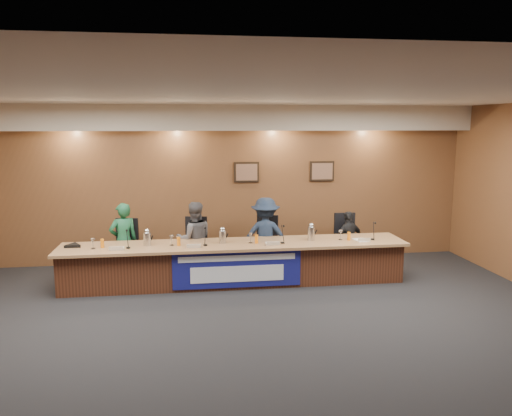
{
  "coord_description": "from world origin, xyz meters",
  "views": [
    {
      "loc": [
        -0.81,
        -6.2,
        2.83
      ],
      "look_at": [
        0.4,
        2.53,
        1.34
      ],
      "focal_mm": 35.0,
      "sensor_mm": 36.0,
      "label": 1
    }
  ],
  "objects_px": {
    "office_chair_b": "(195,249)",
    "carafe_right": "(311,234)",
    "office_chair_c": "(265,247)",
    "panelist_a": "(124,241)",
    "office_chair_a": "(125,252)",
    "dais_body": "(235,264)",
    "speakerphone": "(73,246)",
    "carafe_left": "(147,239)",
    "carafe_mid": "(223,237)",
    "panelist_c": "(265,236)",
    "panelist_d": "(349,240)",
    "panelist_b": "(194,239)",
    "banner": "(237,269)",
    "office_chair_d": "(347,244)"
  },
  "relations": [
    {
      "from": "panelist_c",
      "to": "carafe_right",
      "type": "height_order",
      "value": "panelist_c"
    },
    {
      "from": "panelist_a",
      "to": "office_chair_a",
      "type": "distance_m",
      "value": 0.25
    },
    {
      "from": "office_chair_b",
      "to": "speakerphone",
      "type": "relative_size",
      "value": 1.5
    },
    {
      "from": "dais_body",
      "to": "carafe_left",
      "type": "xyz_separation_m",
      "value": [
        -1.53,
        -0.02,
        0.51
      ]
    },
    {
      "from": "office_chair_d",
      "to": "speakerphone",
      "type": "bearing_deg",
      "value": -170.73
    },
    {
      "from": "dais_body",
      "to": "panelist_b",
      "type": "height_order",
      "value": "panelist_b"
    },
    {
      "from": "office_chair_c",
      "to": "carafe_right",
      "type": "height_order",
      "value": "carafe_right"
    },
    {
      "from": "office_chair_a",
      "to": "panelist_c",
      "type": "bearing_deg",
      "value": 6.83
    },
    {
      "from": "panelist_b",
      "to": "office_chair_b",
      "type": "distance_m",
      "value": 0.25
    },
    {
      "from": "office_chair_a",
      "to": "office_chair_b",
      "type": "bearing_deg",
      "value": 9.01
    },
    {
      "from": "panelist_a",
      "to": "panelist_c",
      "type": "xyz_separation_m",
      "value": [
        2.64,
        0.0,
        0.02
      ]
    },
    {
      "from": "dais_body",
      "to": "speakerphone",
      "type": "height_order",
      "value": "speakerphone"
    },
    {
      "from": "dais_body",
      "to": "panelist_a",
      "type": "bearing_deg",
      "value": 164.4
    },
    {
      "from": "panelist_a",
      "to": "carafe_left",
      "type": "xyz_separation_m",
      "value": [
        0.47,
        -0.57,
        0.15
      ]
    },
    {
      "from": "panelist_d",
      "to": "panelist_a",
      "type": "bearing_deg",
      "value": -21.64
    },
    {
      "from": "office_chair_a",
      "to": "carafe_right",
      "type": "bearing_deg",
      "value": -2.53
    },
    {
      "from": "panelist_a",
      "to": "carafe_right",
      "type": "bearing_deg",
      "value": 148.11
    },
    {
      "from": "banner",
      "to": "speakerphone",
      "type": "xyz_separation_m",
      "value": [
        -2.77,
        0.47,
        0.4
      ]
    },
    {
      "from": "panelist_a",
      "to": "panelist_d",
      "type": "xyz_separation_m",
      "value": [
        4.29,
        0.0,
        -0.13
      ]
    },
    {
      "from": "dais_body",
      "to": "carafe_right",
      "type": "xyz_separation_m",
      "value": [
        1.38,
        -0.03,
        0.53
      ]
    },
    {
      "from": "office_chair_b",
      "to": "panelist_a",
      "type": "bearing_deg",
      "value": -163.77
    },
    {
      "from": "panelist_c",
      "to": "carafe_right",
      "type": "bearing_deg",
      "value": 150.12
    },
    {
      "from": "office_chair_b",
      "to": "carafe_right",
      "type": "distance_m",
      "value": 2.23
    },
    {
      "from": "panelist_d",
      "to": "dais_body",
      "type": "bearing_deg",
      "value": -7.94
    },
    {
      "from": "panelist_d",
      "to": "office_chair_c",
      "type": "distance_m",
      "value": 1.66
    },
    {
      "from": "panelist_a",
      "to": "office_chair_a",
      "type": "xyz_separation_m",
      "value": [
        0.0,
        0.1,
        -0.23
      ]
    },
    {
      "from": "dais_body",
      "to": "office_chair_b",
      "type": "relative_size",
      "value": 12.5
    },
    {
      "from": "dais_body",
      "to": "carafe_left",
      "type": "bearing_deg",
      "value": -179.39
    },
    {
      "from": "panelist_a",
      "to": "panelist_c",
      "type": "distance_m",
      "value": 2.64
    },
    {
      "from": "panelist_b",
      "to": "banner",
      "type": "bearing_deg",
      "value": 119.69
    },
    {
      "from": "panelist_b",
      "to": "panelist_c",
      "type": "distance_m",
      "value": 1.35
    },
    {
      "from": "banner",
      "to": "office_chair_c",
      "type": "distance_m",
      "value": 1.25
    },
    {
      "from": "panelist_a",
      "to": "dais_body",
      "type": "bearing_deg",
      "value": 142.4
    },
    {
      "from": "panelist_c",
      "to": "panelist_d",
      "type": "xyz_separation_m",
      "value": [
        1.65,
        0.0,
        -0.15
      ]
    },
    {
      "from": "panelist_c",
      "to": "office_chair_b",
      "type": "relative_size",
      "value": 3.04
    },
    {
      "from": "dais_body",
      "to": "office_chair_c",
      "type": "height_order",
      "value": "dais_body"
    },
    {
      "from": "panelist_c",
      "to": "office_chair_a",
      "type": "relative_size",
      "value": 3.04
    },
    {
      "from": "office_chair_c",
      "to": "carafe_left",
      "type": "relative_size",
      "value": 2.12
    },
    {
      "from": "panelist_c",
      "to": "carafe_right",
      "type": "xyz_separation_m",
      "value": [
        0.74,
        -0.59,
        0.15
      ]
    },
    {
      "from": "office_chair_a",
      "to": "office_chair_c",
      "type": "height_order",
      "value": "same"
    },
    {
      "from": "panelist_c",
      "to": "office_chair_c",
      "type": "height_order",
      "value": "panelist_c"
    },
    {
      "from": "carafe_right",
      "to": "panelist_a",
      "type": "bearing_deg",
      "value": 170.1
    },
    {
      "from": "panelist_d",
      "to": "office_chair_b",
      "type": "relative_size",
      "value": 2.42
    },
    {
      "from": "carafe_mid",
      "to": "banner",
      "type": "bearing_deg",
      "value": -61.45
    },
    {
      "from": "carafe_left",
      "to": "carafe_mid",
      "type": "xyz_separation_m",
      "value": [
        1.31,
        0.0,
        -0.0
      ]
    },
    {
      "from": "panelist_a",
      "to": "office_chair_b",
      "type": "height_order",
      "value": "panelist_a"
    },
    {
      "from": "office_chair_a",
      "to": "carafe_mid",
      "type": "relative_size",
      "value": 2.14
    },
    {
      "from": "office_chair_a",
      "to": "carafe_left",
      "type": "height_order",
      "value": "carafe_left"
    },
    {
      "from": "office_chair_c",
      "to": "speakerphone",
      "type": "bearing_deg",
      "value": -146.3
    },
    {
      "from": "panelist_b",
      "to": "panelist_d",
      "type": "relative_size",
      "value": 1.21
    }
  ]
}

